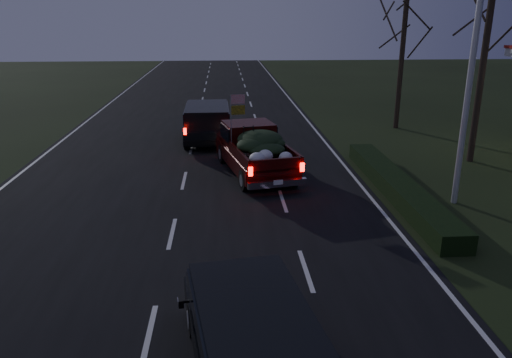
{
  "coord_description": "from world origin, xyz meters",
  "views": [
    {
      "loc": [
        1.6,
        -13.67,
        6.15
      ],
      "look_at": [
        2.57,
        1.09,
        1.3
      ],
      "focal_mm": 35.0,
      "sensor_mm": 36.0,
      "label": 1
    }
  ],
  "objects_px": {
    "pickup_truck": "(255,147)",
    "rear_suv": "(252,333)",
    "lead_suv": "(207,119)",
    "light_pole": "(475,38)"
  },
  "relations": [
    {
      "from": "pickup_truck",
      "to": "lead_suv",
      "type": "xyz_separation_m",
      "value": [
        -2.06,
        5.56,
        0.06
      ]
    },
    {
      "from": "light_pole",
      "to": "lead_suv",
      "type": "height_order",
      "value": "light_pole"
    },
    {
      "from": "light_pole",
      "to": "lead_suv",
      "type": "distance_m",
      "value": 13.55
    },
    {
      "from": "lead_suv",
      "to": "light_pole",
      "type": "bearing_deg",
      "value": -47.99
    },
    {
      "from": "pickup_truck",
      "to": "rear_suv",
      "type": "xyz_separation_m",
      "value": [
        -0.83,
        -12.26,
        -0.09
      ]
    },
    {
      "from": "pickup_truck",
      "to": "rear_suv",
      "type": "relative_size",
      "value": 1.21
    },
    {
      "from": "light_pole",
      "to": "rear_suv",
      "type": "distance_m",
      "value": 12.13
    },
    {
      "from": "lead_suv",
      "to": "rear_suv",
      "type": "distance_m",
      "value": 17.86
    },
    {
      "from": "light_pole",
      "to": "rear_suv",
      "type": "bearing_deg",
      "value": -131.73
    },
    {
      "from": "pickup_truck",
      "to": "rear_suv",
      "type": "bearing_deg",
      "value": -105.88
    }
  ]
}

